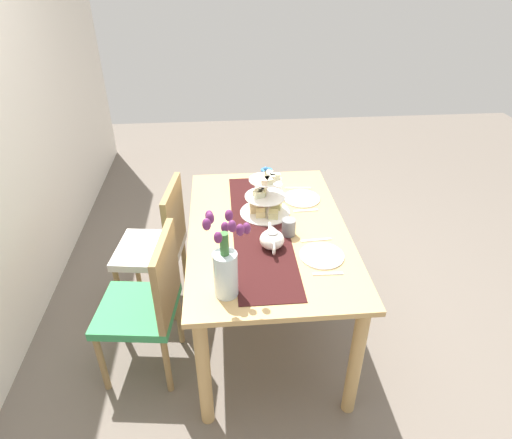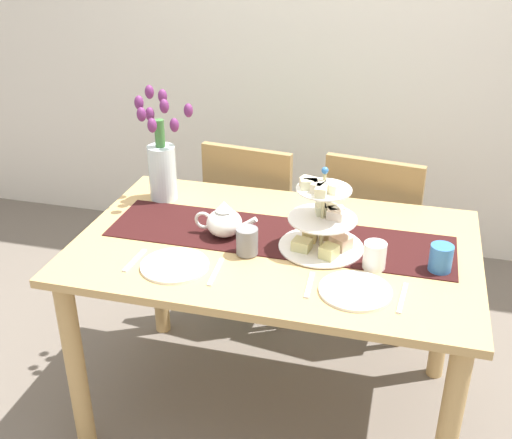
{
  "view_description": "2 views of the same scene",
  "coord_description": "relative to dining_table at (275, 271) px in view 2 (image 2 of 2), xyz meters",
  "views": [
    {
      "loc": [
        -2.08,
        0.25,
        2.16
      ],
      "look_at": [
        0.02,
        0.07,
        0.82
      ],
      "focal_mm": 30.81,
      "sensor_mm": 36.0,
      "label": 1
    },
    {
      "loc": [
        0.43,
        -1.92,
        1.87
      ],
      "look_at": [
        -0.06,
        -0.05,
        0.88
      ],
      "focal_mm": 43.96,
      "sensor_mm": 36.0,
      "label": 2
    }
  ],
  "objects": [
    {
      "name": "tulip_vase",
      "position": [
        -0.53,
        0.25,
        0.29
      ],
      "size": [
        0.2,
        0.2,
        0.45
      ],
      "color": "silver",
      "rests_on": "dining_table"
    },
    {
      "name": "dinner_plate_right",
      "position": [
        0.31,
        -0.25,
        0.13
      ],
      "size": [
        0.23,
        0.23,
        0.01
      ],
      "primitive_type": "cylinder",
      "color": "white",
      "rests_on": "dining_table"
    },
    {
      "name": "dining_table",
      "position": [
        0.0,
        0.0,
        0.0
      ],
      "size": [
        1.43,
        0.9,
        0.78
      ],
      "color": "tan",
      "rests_on": "ground_plane"
    },
    {
      "name": "mug_grey",
      "position": [
        -0.08,
        -0.11,
        0.17
      ],
      "size": [
        0.08,
        0.08,
        0.09
      ],
      "primitive_type": "cylinder",
      "color": "slate",
      "rests_on": "table_runner"
    },
    {
      "name": "chair_left",
      "position": [
        -0.25,
        0.68,
        -0.15
      ],
      "size": [
        0.47,
        0.47,
        0.91
      ],
      "color": "olive",
      "rests_on": "ground_plane"
    },
    {
      "name": "fork_left",
      "position": [
        -0.43,
        -0.25,
        0.13
      ],
      "size": [
        0.02,
        0.15,
        0.01
      ],
      "primitive_type": "cube",
      "rotation": [
        0.0,
        0.0,
        -0.05
      ],
      "color": "silver",
      "rests_on": "dining_table"
    },
    {
      "name": "knife_right",
      "position": [
        0.46,
        -0.25,
        0.13
      ],
      "size": [
        0.03,
        0.17,
        0.01
      ],
      "primitive_type": "cube",
      "rotation": [
        0.0,
        0.0,
        -0.08
      ],
      "color": "silver",
      "rests_on": "dining_table"
    },
    {
      "name": "fork_right",
      "position": [
        0.17,
        -0.25,
        0.13
      ],
      "size": [
        0.02,
        0.15,
        0.01
      ],
      "primitive_type": "cube",
      "rotation": [
        0.0,
        0.0,
        0.04
      ],
      "color": "silver",
      "rests_on": "dining_table"
    },
    {
      "name": "knife_left",
      "position": [
        -0.14,
        -0.25,
        0.13
      ],
      "size": [
        0.02,
        0.17,
        0.01
      ],
      "primitive_type": "cube",
      "rotation": [
        0.0,
        0.0,
        0.06
      ],
      "color": "silver",
      "rests_on": "dining_table"
    },
    {
      "name": "room_wall_rear",
      "position": [
        0.0,
        1.55,
        0.64
      ],
      "size": [
        6.0,
        0.08,
        2.6
      ],
      "primitive_type": "cube",
      "color": "silver",
      "rests_on": "ground_plane"
    },
    {
      "name": "teapot",
      "position": [
        -0.19,
        0.0,
        0.18
      ],
      "size": [
        0.24,
        0.13,
        0.14
      ],
      "color": "white",
      "rests_on": "table_runner"
    },
    {
      "name": "mug_orange",
      "position": [
        0.57,
        -0.05,
        0.17
      ],
      "size": [
        0.08,
        0.08,
        0.09
      ],
      "primitive_type": "cylinder",
      "color": "#3370B7",
      "rests_on": "dining_table"
    },
    {
      "name": "chair_right",
      "position": [
        0.31,
        0.68,
        -0.15
      ],
      "size": [
        0.47,
        0.47,
        0.91
      ],
      "color": "olive",
      "rests_on": "ground_plane"
    },
    {
      "name": "table_runner",
      "position": [
        0.0,
        0.04,
        0.12
      ],
      "size": [
        1.26,
        0.31,
        0.0
      ],
      "primitive_type": "cube",
      "color": "black",
      "rests_on": "dining_table"
    },
    {
      "name": "dinner_plate_left",
      "position": [
        -0.29,
        -0.25,
        0.13
      ],
      "size": [
        0.23,
        0.23,
        0.01
      ],
      "primitive_type": "cylinder",
      "color": "white",
      "rests_on": "dining_table"
    },
    {
      "name": "ground_plane",
      "position": [
        0.0,
        0.0,
        -0.66
      ],
      "size": [
        8.0,
        8.0,
        0.0
      ],
      "primitive_type": "plane",
      "color": "#6B6056"
    },
    {
      "name": "tiered_cake_stand",
      "position": [
        0.17,
        -0.0,
        0.22
      ],
      "size": [
        0.3,
        0.3,
        0.3
      ],
      "color": "beige",
      "rests_on": "table_runner"
    },
    {
      "name": "mug_white_text",
      "position": [
        0.36,
        -0.09,
        0.17
      ],
      "size": [
        0.08,
        0.08,
        0.09
      ],
      "primitive_type": "cylinder",
      "color": "white",
      "rests_on": "dining_table"
    }
  ]
}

